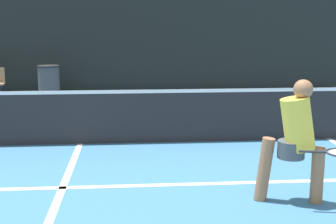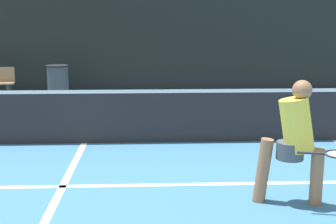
# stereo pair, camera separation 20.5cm
# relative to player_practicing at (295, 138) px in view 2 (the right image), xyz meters

# --- Properties ---
(court_service_line) EXTENTS (8.25, 0.10, 0.01)m
(court_service_line) POSITION_rel_player_practicing_xyz_m (-2.83, 0.68, -0.79)
(court_service_line) COLOR white
(court_service_line) RESTS_ON ground
(court_center_mark) EXTENTS (0.10, 4.21, 0.01)m
(court_center_mark) POSITION_rel_player_practicing_xyz_m (-2.83, 0.77, -0.79)
(court_center_mark) COLOR white
(court_center_mark) RESTS_ON ground
(net) EXTENTS (11.09, 0.09, 1.07)m
(net) POSITION_rel_player_practicing_xyz_m (-2.83, 2.87, -0.28)
(net) COLOR slate
(net) RESTS_ON ground
(fence_back) EXTENTS (24.00, 0.06, 3.41)m
(fence_back) POSITION_rel_player_practicing_xyz_m (-2.83, 8.58, 0.91)
(fence_back) COLOR black
(fence_back) RESTS_ON ground
(player_practicing) EXTENTS (1.07, 0.72, 1.48)m
(player_practicing) POSITION_rel_player_practicing_xyz_m (0.00, 0.00, 0.00)
(player_practicing) COLOR #8C6042
(player_practicing) RESTS_ON ground
(tennis_ball_scattered_3) EXTENTS (0.07, 0.07, 0.07)m
(tennis_ball_scattered_3) POSITION_rel_player_practicing_xyz_m (0.71, 2.20, -0.76)
(tennis_ball_scattered_3) COLOR #D1E033
(tennis_ball_scattered_3) RESTS_ON ground
(trash_bin) EXTENTS (0.60, 0.60, 0.92)m
(trash_bin) POSITION_rel_player_practicing_xyz_m (-4.15, 7.66, -0.33)
(trash_bin) COLOR #3F3F42
(trash_bin) RESTS_ON ground
(parked_car) EXTENTS (1.78, 4.05, 1.37)m
(parked_car) POSITION_rel_player_practicing_xyz_m (-2.13, 10.75, -0.22)
(parked_car) COLOR maroon
(parked_car) RESTS_ON ground
(building_far) EXTENTS (36.00, 2.40, 4.60)m
(building_far) POSITION_rel_player_practicing_xyz_m (-2.83, 26.98, 1.50)
(building_far) COLOR #B2ADA3
(building_far) RESTS_ON ground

